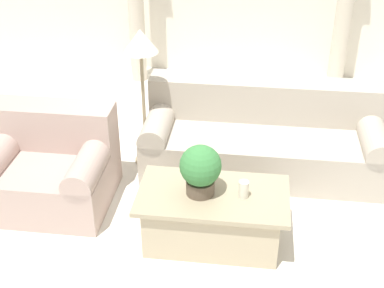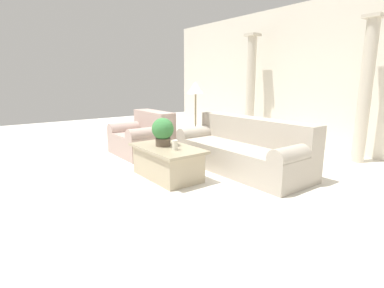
{
  "view_description": "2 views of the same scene",
  "coord_description": "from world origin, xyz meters",
  "px_view_note": "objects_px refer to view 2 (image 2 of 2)",
  "views": [
    {
      "loc": [
        0.17,
        -4.12,
        3.12
      ],
      "look_at": [
        -0.36,
        0.01,
        0.67
      ],
      "focal_mm": 50.0,
      "sensor_mm": 36.0,
      "label": 1
    },
    {
      "loc": [
        3.76,
        -2.91,
        1.53
      ],
      "look_at": [
        -0.14,
        0.02,
        0.47
      ],
      "focal_mm": 28.0,
      "sensor_mm": 36.0,
      "label": 2
    }
  ],
  "objects_px": {
    "potted_plant": "(163,131)",
    "floor_lamp": "(196,94)",
    "coffee_table": "(167,162)",
    "sofa_long": "(243,150)",
    "loveseat": "(144,137)"
  },
  "relations": [
    {
      "from": "floor_lamp",
      "to": "coffee_table",
      "type": "bearing_deg",
      "value": -55.22
    },
    {
      "from": "coffee_table",
      "to": "floor_lamp",
      "type": "distance_m",
      "value": 1.77
    },
    {
      "from": "sofa_long",
      "to": "loveseat",
      "type": "bearing_deg",
      "value": -157.39
    },
    {
      "from": "loveseat",
      "to": "potted_plant",
      "type": "bearing_deg",
      "value": -16.57
    },
    {
      "from": "coffee_table",
      "to": "floor_lamp",
      "type": "height_order",
      "value": "floor_lamp"
    },
    {
      "from": "loveseat",
      "to": "potted_plant",
      "type": "height_order",
      "value": "potted_plant"
    },
    {
      "from": "coffee_table",
      "to": "potted_plant",
      "type": "distance_m",
      "value": 0.5
    },
    {
      "from": "sofa_long",
      "to": "potted_plant",
      "type": "distance_m",
      "value": 1.44
    },
    {
      "from": "potted_plant",
      "to": "coffee_table",
      "type": "bearing_deg",
      "value": 3.02
    },
    {
      "from": "sofa_long",
      "to": "floor_lamp",
      "type": "relative_size",
      "value": 1.65
    },
    {
      "from": "potted_plant",
      "to": "floor_lamp",
      "type": "xyz_separation_m",
      "value": [
        -0.73,
        1.21,
        0.52
      ]
    },
    {
      "from": "loveseat",
      "to": "floor_lamp",
      "type": "xyz_separation_m",
      "value": [
        0.78,
        0.76,
        0.89
      ]
    },
    {
      "from": "loveseat",
      "to": "potted_plant",
      "type": "relative_size",
      "value": 2.65
    },
    {
      "from": "sofa_long",
      "to": "coffee_table",
      "type": "height_order",
      "value": "sofa_long"
    },
    {
      "from": "sofa_long",
      "to": "potted_plant",
      "type": "relative_size",
      "value": 5.5
    }
  ]
}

